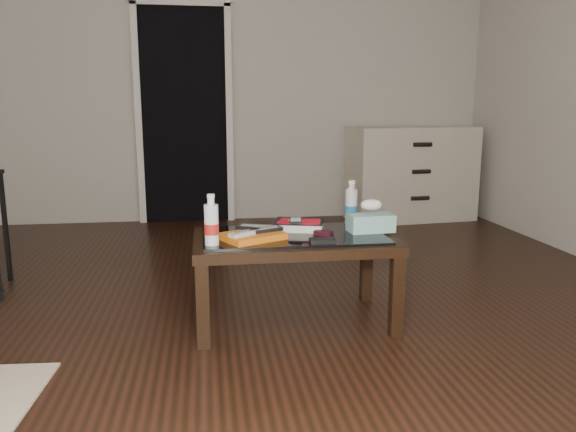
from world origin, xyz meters
The scene contains 17 objects.
ground centered at (0.00, 0.00, 0.00)m, with size 5.00×5.00×0.00m, color black.
room_shell centered at (0.00, 0.00, 1.62)m, with size 5.00×5.00×5.00m.
doorway centered at (-0.40, 2.47, 1.02)m, with size 0.90×0.08×2.07m.
coffee_table centered at (0.22, -0.25, 0.40)m, with size 1.00×0.60×0.46m.
dresser centered at (1.76, 2.23, 0.45)m, with size 1.24×0.62×0.90m.
magazines centered at (0.00, -0.33, 0.48)m, with size 0.28×0.21×0.03m, color orange.
remote_silver centered at (-0.02, -0.36, 0.50)m, with size 0.20×0.05×0.02m, color #ABABB0.
remote_black_front centered at (0.06, -0.32, 0.50)m, with size 0.20×0.05×0.02m, color black.
remote_black_back centered at (0.03, -0.25, 0.50)m, with size 0.20×0.05×0.02m, color black.
textbook centered at (0.27, -0.14, 0.48)m, with size 0.25×0.20×0.05m, color black.
dvd_mailers centered at (0.25, -0.17, 0.51)m, with size 0.19×0.14×0.01m, color red.
ipod centered at (0.24, -0.21, 0.52)m, with size 0.06×0.10×0.02m, color black.
flip_phone centered at (0.36, -0.30, 0.47)m, with size 0.09×0.05×0.02m, color black.
wallet centered at (0.33, -0.45, 0.47)m, with size 0.12×0.07×0.02m, color black.
water_bottle_left centered at (-0.19, -0.41, 0.58)m, with size 0.07×0.07×0.24m, color white.
water_bottle_right centered at (0.57, -0.04, 0.58)m, with size 0.07×0.07×0.24m, color silver.
tissue_box centered at (0.62, -0.25, 0.51)m, with size 0.23×0.12×0.09m, color teal.
Camera 1 is at (-0.20, -2.98, 1.10)m, focal length 35.00 mm.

